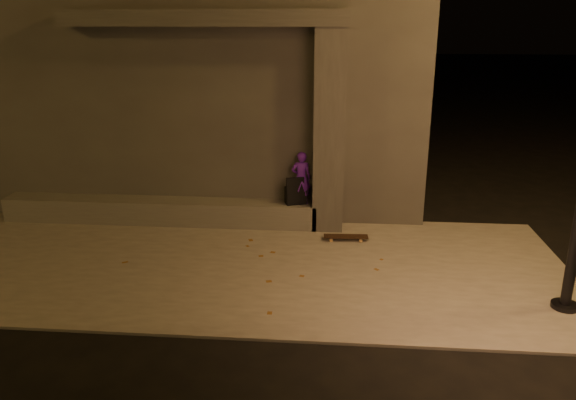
# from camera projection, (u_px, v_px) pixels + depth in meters

# --- Properties ---
(ground) EXTENTS (120.00, 120.00, 0.00)m
(ground) POSITION_uv_depth(u_px,v_px,m) (188.00, 329.00, 7.13)
(ground) COLOR black
(ground) RESTS_ON ground
(sidewalk) EXTENTS (11.00, 4.40, 0.04)m
(sidewalk) POSITION_uv_depth(u_px,v_px,m) (219.00, 263.00, 9.02)
(sidewalk) COLOR #67615B
(sidewalk) RESTS_ON ground
(building) EXTENTS (9.00, 5.10, 5.22)m
(building) POSITION_uv_depth(u_px,v_px,m) (212.00, 73.00, 12.57)
(building) COLOR #3D3A37
(building) RESTS_ON ground
(ledge) EXTENTS (6.00, 0.55, 0.45)m
(ledge) POSITION_uv_depth(u_px,v_px,m) (160.00, 211.00, 10.73)
(ledge) COLOR #57554F
(ledge) RESTS_ON sidewalk
(column) EXTENTS (0.55, 0.55, 3.60)m
(column) POSITION_uv_depth(u_px,v_px,m) (329.00, 132.00, 9.98)
(column) COLOR #3D3A37
(column) RESTS_ON sidewalk
(canopy) EXTENTS (5.00, 0.70, 0.28)m
(canopy) POSITION_uv_depth(u_px,v_px,m) (204.00, 18.00, 9.61)
(canopy) COLOR #3D3A37
(canopy) RESTS_ON column
(skateboarder) EXTENTS (0.39, 0.28, 0.99)m
(skateboarder) POSITION_uv_depth(u_px,v_px,m) (301.00, 178.00, 10.29)
(skateboarder) COLOR #50189D
(skateboarder) RESTS_ON ledge
(backpack) EXTENTS (0.43, 0.35, 0.53)m
(backpack) POSITION_uv_depth(u_px,v_px,m) (296.00, 194.00, 10.39)
(backpack) COLOR black
(backpack) RESTS_ON ledge
(skateboard) EXTENTS (0.78, 0.24, 0.09)m
(skateboard) POSITION_uv_depth(u_px,v_px,m) (346.00, 237.00, 9.87)
(skateboard) COLOR black
(skateboard) RESTS_ON sidewalk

